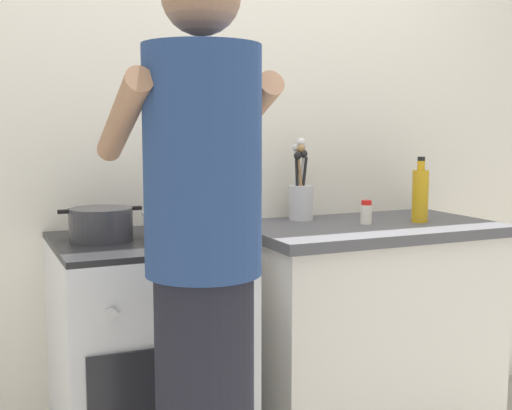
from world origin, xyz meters
TOP-DOWN VIEW (x-y plane):
  - back_wall at (0.20, 0.50)m, footprint 3.20×0.10m
  - countertop at (0.55, 0.15)m, footprint 1.00×0.60m
  - stove_range at (-0.35, 0.15)m, footprint 0.60×0.62m
  - pot at (-0.49, 0.17)m, footprint 0.28×0.21m
  - mixing_bowl at (-0.21, 0.11)m, footprint 0.31×0.31m
  - utensil_crock at (0.35, 0.35)m, footprint 0.10×0.10m
  - spice_bottle at (0.53, 0.14)m, footprint 0.04×0.04m
  - oil_bottle at (0.75, 0.10)m, footprint 0.06×0.06m
  - person at (-0.34, -0.43)m, footprint 0.41×0.50m

SIDE VIEW (x-z plane):
  - stove_range at x=-0.35m, z-range 0.00..0.90m
  - countertop at x=0.55m, z-range 0.00..0.90m
  - person at x=-0.34m, z-range 0.01..1.71m
  - spice_bottle at x=0.53m, z-range 0.90..0.99m
  - mixing_bowl at x=-0.21m, z-range 0.90..1.00m
  - pot at x=-0.49m, z-range 0.90..1.01m
  - utensil_crock at x=0.35m, z-range 0.83..1.17m
  - oil_bottle at x=0.75m, z-range 0.88..1.14m
  - back_wall at x=0.20m, z-range 0.00..2.50m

